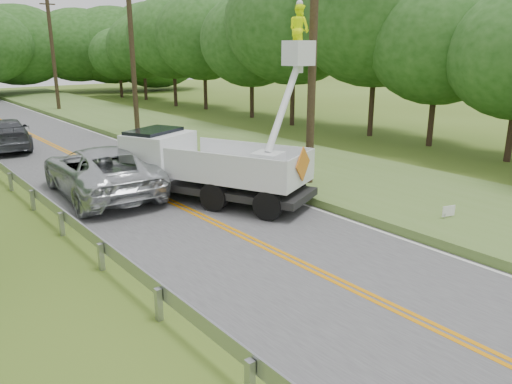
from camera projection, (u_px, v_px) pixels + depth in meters
ground at (450, 336)px, 9.49m from camera, size 140.00×140.00×0.00m
road at (133, 184)px, 20.00m from camera, size 7.20×96.00×0.03m
guardrail at (20, 182)px, 18.12m from camera, size 0.18×48.00×0.77m
utility_poles at (195, 48)px, 23.76m from camera, size 1.60×43.30×10.00m
tall_grass_verge at (268, 157)px, 24.20m from camera, size 7.00×96.00×0.30m
treeline_right at (279, 34)px, 34.53m from camera, size 10.59×53.91×11.68m
bucket_truck at (200, 156)px, 17.83m from camera, size 5.82×7.17×6.72m
suv_silver at (101, 171)px, 18.26m from camera, size 3.55×6.80×1.83m
suv_darkgrey at (6, 134)px, 26.49m from camera, size 3.12×5.89×1.63m
yard_sign at (449, 212)px, 15.10m from camera, size 0.46×0.16×0.68m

